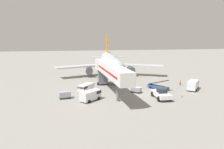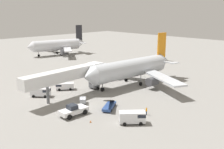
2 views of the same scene
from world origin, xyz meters
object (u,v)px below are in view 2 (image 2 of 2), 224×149
Objects in this scene: jet_bridge at (70,75)px; service_van_far_left at (133,117)px; service_van_outer_left at (64,86)px; airplane_background at (58,45)px; baggage_cart_mid_right at (83,101)px; ground_crew_worker_foreground at (146,111)px; airplane_at_gate at (132,68)px; safety_cone_alpha at (91,121)px; belt_loader_truck at (109,105)px; pushback_tug at (73,110)px; baggage_cart_near_center at (38,87)px; service_van_far_right at (41,92)px.

service_van_far_left is (21.46, -0.87, -4.17)m from jet_bridge.
service_van_outer_left is 57.93m from airplane_background.
ground_crew_worker_foreground is (14.37, 5.29, 0.12)m from baggage_cart_mid_right.
jet_bridge is 7.97m from baggage_cart_mid_right.
airplane_at_gate is 23.42m from ground_crew_worker_foreground.
ground_crew_worker_foreground is 11.85m from safety_cone_alpha.
jet_bridge is 13.74m from belt_loader_truck.
pushback_tug is at bearing -30.93° from airplane_background.
jet_bridge is at bearing -174.75° from belt_loader_truck.
pushback_tug is 2.22× the size of baggage_cart_near_center.
airplane_at_gate is 21.18m from baggage_cart_mid_right.
safety_cone_alpha is (12.14, -25.95, -4.48)m from airplane_at_gate.
baggage_cart_mid_right is 1.59× the size of ground_crew_worker_foreground.
service_van_far_left is (27.26, -3.09, 0.27)m from service_van_outer_left.
service_van_outer_left is 0.99× the size of service_van_far_left.
baggage_cart_near_center is at bearing -173.64° from baggage_cart_mid_right.
belt_loader_truck is (2.51, 7.80, -0.36)m from pushback_tug.
safety_cone_alpha is (21.32, -8.60, -0.82)m from service_van_outer_left.
ground_crew_worker_foreground is at bearing 98.57° from service_van_far_left.
baggage_cart_mid_right is 0.98× the size of baggage_cart_near_center.
service_van_far_left reaches higher than baggage_cart_mid_right.
pushback_tug is at bearing -54.46° from baggage_cart_mid_right.
belt_loader_truck reaches higher than safety_cone_alpha.
pushback_tug reaches higher than service_van_far_right.
service_van_outer_left is at bearing 158.03° from safety_cone_alpha.
service_van_outer_left reaches higher than baggage_cart_mid_right.
jet_bridge is 0.78× the size of airplane_background.
airplane_at_gate is 7.41× the size of service_van_outer_left.
airplane_at_gate reaches higher than pushback_tug.
airplane_background is (-67.86, 31.36, 3.89)m from belt_loader_truck.
service_van_outer_left is (-5.79, 2.23, -4.44)m from jet_bridge.
service_van_far_left is 1.91× the size of baggage_cart_mid_right.
service_van_outer_left is at bearing -175.58° from ground_crew_worker_foreground.
service_van_far_left is (26.51, 4.36, 0.10)m from service_van_far_right.
belt_loader_truck reaches higher than baggage_cart_mid_right.
belt_loader_truck is 23.82m from baggage_cart_near_center.
belt_loader_truck is at bearing 9.89° from baggage_cart_near_center.
baggage_cart_near_center is at bearing -170.11° from belt_loader_truck.
safety_cone_alpha is at bearing -64.93° from airplane_at_gate.
baggage_cart_near_center is at bearing -38.61° from airplane_background.
airplane_at_gate is 22.33× the size of ground_crew_worker_foreground.
jet_bridge is 4.13× the size of belt_loader_truck.
baggage_cart_mid_right is at bearing -161.32° from belt_loader_truck.
safety_cone_alpha is (-5.94, -5.51, -1.09)m from service_van_far_left.
baggage_cart_mid_right is 70.04m from airplane_background.
pushback_tug is 1.19× the size of service_van_far_left.
service_van_outer_left is at bearing 95.72° from service_van_far_right.
pushback_tug is 15.04m from ground_crew_worker_foreground.
service_van_far_right is 0.96× the size of service_van_far_left.
belt_loader_truck is 2.14× the size of baggage_cart_near_center.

